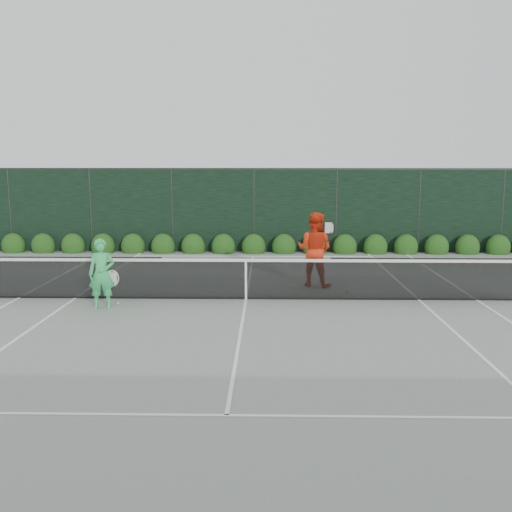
{
  "coord_description": "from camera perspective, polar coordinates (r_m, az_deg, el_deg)",
  "views": [
    {
      "loc": [
        0.52,
        -13.28,
        3.19
      ],
      "look_at": [
        0.23,
        0.3,
        1.0
      ],
      "focal_mm": 40.0,
      "sensor_mm": 36.0,
      "label": 1
    }
  ],
  "objects": [
    {
      "name": "player_woman",
      "position": [
        13.13,
        -15.17,
        -1.73
      ],
      "size": [
        0.66,
        0.45,
        1.57
      ],
      "rotation": [
        0.0,
        0.0,
        0.15
      ],
      "color": "#39C268",
      "rests_on": "ground"
    },
    {
      "name": "windscreen_fence",
      "position": [
        10.71,
        -1.59,
        0.16
      ],
      "size": [
        32.0,
        21.07,
        3.06
      ],
      "color": "black",
      "rests_on": "ground"
    },
    {
      "name": "player_man",
      "position": [
        15.05,
        5.89,
        0.67
      ],
      "size": [
        1.17,
        1.07,
        1.96
      ],
      "rotation": [
        0.0,
        0.0,
        2.72
      ],
      "color": "red",
      "rests_on": "ground"
    },
    {
      "name": "tennis_balls",
      "position": [
        14.08,
        0.1,
        -3.79
      ],
      "size": [
        5.51,
        1.85,
        0.07
      ],
      "color": "#D5E332",
      "rests_on": "ground"
    },
    {
      "name": "tennis_net",
      "position": [
        13.55,
        -1.12,
        -2.15
      ],
      "size": [
        12.9,
        0.1,
        1.07
      ],
      "color": "black",
      "rests_on": "ground"
    },
    {
      "name": "court_lines",
      "position": [
        13.67,
        -1.01,
        -4.32
      ],
      "size": [
        11.03,
        23.83,
        0.01
      ],
      "color": "white",
      "rests_on": "ground"
    },
    {
      "name": "hedge_row",
      "position": [
        20.65,
        -0.24,
        0.94
      ],
      "size": [
        31.66,
        0.65,
        0.94
      ],
      "color": "#153A10",
      "rests_on": "ground"
    },
    {
      "name": "ground",
      "position": [
        13.67,
        -1.01,
        -4.34
      ],
      "size": [
        80.0,
        80.0,
        0.0
      ],
      "primitive_type": "plane",
      "color": "gray",
      "rests_on": "ground"
    }
  ]
}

